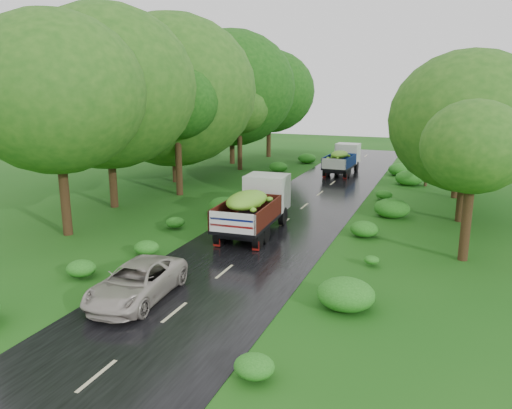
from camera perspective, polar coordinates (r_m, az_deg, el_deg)
The scene contains 10 objects.
ground at distance 17.31m, azimuth -9.30°, elevation -12.11°, with size 120.00×120.00×0.00m, color #144C10.
road at distance 21.40m, azimuth -2.51°, elevation -6.77°, with size 6.50×80.00×0.02m, color black.
road_lines at distance 22.26m, azimuth -1.48°, elevation -5.91°, with size 0.12×69.60×0.00m.
truck_near at distance 25.43m, azimuth -0.01°, elevation 0.09°, with size 2.55×6.46×2.67m.
truck_far at distance 43.10m, azimuth 9.90°, elevation 5.27°, with size 2.22×5.72×2.37m.
car at distance 18.29m, azimuth -13.50°, elevation -8.61°, with size 2.12×4.60×1.28m, color #AFA69B.
utility_pole at distance 38.89m, azimuth 19.24°, elevation 8.10°, with size 1.39×0.55×8.19m.
trees_left at distance 39.27m, azimuth -7.30°, elevation 12.59°, with size 6.80×34.06×9.35m.
trees_right at distance 33.10m, azimuth 23.76°, elevation 8.96°, with size 5.76×23.95×8.00m.
shrubs at distance 29.40m, azimuth 4.52°, elevation -0.41°, with size 11.90×44.00×0.70m.
Camera 1 is at (8.10, -13.35, 7.47)m, focal length 35.00 mm.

